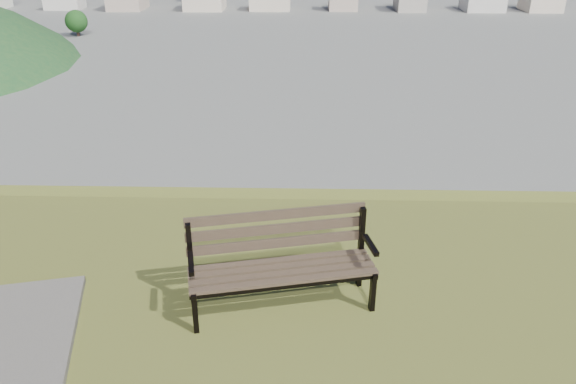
{
  "coord_description": "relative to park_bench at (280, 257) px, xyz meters",
  "views": [
    {
      "loc": [
        0.64,
        -2.88,
        28.47
      ],
      "look_at": [
        0.47,
        3.61,
        25.3
      ],
      "focal_mm": 35.0,
      "sensor_mm": 36.0,
      "label": 1
    }
  ],
  "objects": [
    {
      "name": "park_bench",
      "position": [
        0.0,
        0.0,
        0.0
      ],
      "size": [
        1.86,
        0.94,
        0.93
      ],
      "rotation": [
        0.0,
        0.0,
        0.22
      ],
      "color": "#433327",
      "rests_on": "hilltop_mesa"
    }
  ]
}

